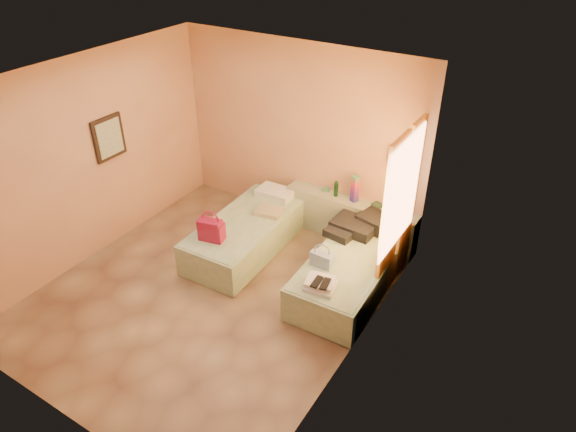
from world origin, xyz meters
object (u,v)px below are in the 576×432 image
at_px(bed_left, 246,234).
at_px(magenta_handbag, 211,229).
at_px(towel_stack, 321,285).
at_px(headboard_ledge, 350,219).
at_px(blue_handbag, 322,259).
at_px(water_bottle, 336,189).
at_px(green_book, 378,205).
at_px(flower_vase, 402,206).
at_px(bed_right, 350,272).

xyz_separation_m(bed_left, magenta_handbag, (-0.10, -0.62, 0.41)).
distance_m(bed_left, towel_stack, 1.82).
distance_m(headboard_ledge, blue_handbag, 1.46).
height_order(bed_left, magenta_handbag, magenta_handbag).
relative_size(headboard_ledge, towel_stack, 5.86).
xyz_separation_m(water_bottle, green_book, (0.65, 0.06, -0.11)).
bearing_deg(blue_handbag, headboard_ledge, 102.07).
bearing_deg(water_bottle, flower_vase, 2.87).
relative_size(bed_right, green_book, 12.41).
distance_m(green_book, blue_handbag, 1.48).
bearing_deg(magenta_handbag, bed_right, 6.98).
xyz_separation_m(green_book, magenta_handbag, (-1.64, -1.75, -0.01)).
bearing_deg(green_book, magenta_handbag, -113.74).
bearing_deg(flower_vase, magenta_handbag, -139.14).
distance_m(headboard_ledge, bed_right, 1.18).
bearing_deg(bed_left, magenta_handbag, -101.12).
xyz_separation_m(bed_left, bed_right, (1.68, 0.00, 0.00)).
height_order(headboard_ledge, blue_handbag, blue_handbag).
xyz_separation_m(headboard_ledge, magenta_handbag, (-1.25, -1.67, 0.33)).
height_order(water_bottle, blue_handbag, water_bottle).
height_order(flower_vase, magenta_handbag, flower_vase).
height_order(bed_right, green_book, green_book).
bearing_deg(towel_stack, magenta_handbag, 176.10).
distance_m(headboard_ledge, magenta_handbag, 2.12).
xyz_separation_m(flower_vase, towel_stack, (-0.27, -1.85, -0.22)).
height_order(magenta_handbag, towel_stack, magenta_handbag).
bearing_deg(towel_stack, green_book, 92.72).
relative_size(bed_right, magenta_handbag, 6.00).
height_order(headboard_ledge, towel_stack, headboard_ledge).
bearing_deg(bed_left, green_book, 34.23).
xyz_separation_m(bed_left, blue_handbag, (1.43, -0.35, 0.34)).
bearing_deg(blue_handbag, green_book, 86.58).
height_order(green_book, blue_handbag, blue_handbag).
bearing_deg(magenta_handbag, flower_vase, 28.54).
bearing_deg(bed_right, magenta_handbag, -162.58).
bearing_deg(magenta_handbag, towel_stack, -16.22).
bearing_deg(bed_left, water_bottle, 48.02).
relative_size(bed_left, green_book, 12.41).
xyz_separation_m(headboard_ledge, flower_vase, (0.75, 0.06, 0.44)).
relative_size(water_bottle, flower_vase, 1.02).
relative_size(bed_left, magenta_handbag, 6.00).
bearing_deg(green_book, blue_handbag, -74.81).
height_order(bed_left, towel_stack, towel_stack).
distance_m(bed_right, flower_vase, 1.25).
bearing_deg(blue_handbag, bed_right, 55.94).
xyz_separation_m(water_bottle, towel_stack, (0.73, -1.80, -0.22)).
height_order(water_bottle, flower_vase, water_bottle).
relative_size(bed_right, towel_stack, 5.71).
xyz_separation_m(flower_vase, magenta_handbag, (-2.01, -1.74, -0.11)).
relative_size(green_book, flower_vase, 0.69).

